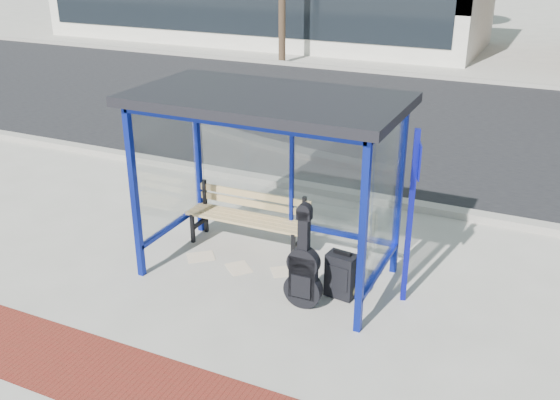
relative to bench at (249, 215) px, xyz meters
The scene contains 15 objects.
ground 0.98m from the bench, 45.49° to the right, with size 120.00×120.00×0.00m, color #B2ADA0.
brick_paver_strip 3.30m from the bench, 79.40° to the right, with size 60.00×1.00×0.01m, color maroon.
curb_near 2.40m from the bench, 75.28° to the left, with size 60.00×0.25×0.12m, color gray.
street_asphalt 7.43m from the bench, 85.35° to the left, with size 60.00×10.00×0.00m, color black.
curb_far 12.51m from the bench, 87.24° to the left, with size 60.00×0.25×0.12m, color gray.
far_sidewalk 14.41m from the bench, 87.61° to the left, with size 60.00×4.00×0.01m, color #B2ADA0.
bus_shelter 1.79m from the bench, 41.96° to the right, with size 3.30×1.80×2.42m.
bench is the anchor object (origin of this frame).
guitar_bag 1.77m from the bench, 40.85° to the right, with size 0.47×0.15×1.28m.
suitcase 1.84m from the bench, 24.21° to the right, with size 0.39×0.28×0.63m.
backpack 1.96m from the bench, 20.38° to the right, with size 0.31×0.29×0.32m.
sign_post 2.57m from the bench, 11.60° to the right, with size 0.13×0.27×2.19m.
newspaper_a 0.90m from the bench, 125.97° to the right, with size 0.38×0.30×0.01m, color white.
newspaper_b 0.85m from the bench, 74.30° to the right, with size 0.37×0.29×0.01m, color white.
newspaper_c 1.05m from the bench, 31.44° to the right, with size 0.37×0.29×0.01m, color white.
Camera 1 is at (3.22, -6.53, 4.18)m, focal length 40.00 mm.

